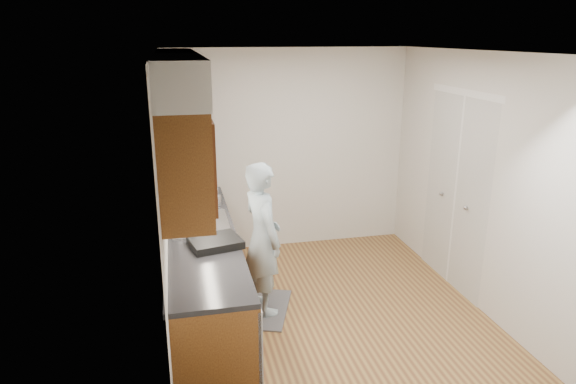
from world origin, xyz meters
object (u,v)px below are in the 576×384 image
at_px(steel_can, 218,200).
at_px(dish_rack, 215,242).
at_px(soap_bottle_b, 213,192).
at_px(person, 262,229).
at_px(soap_bottle_a, 184,200).

height_order(steel_can, dish_rack, steel_can).
height_order(soap_bottle_b, dish_rack, soap_bottle_b).
bearing_deg(steel_can, soap_bottle_b, 113.22).
height_order(person, steel_can, person).
bearing_deg(person, dish_rack, 120.62).
xyz_separation_m(person, dish_rack, (-0.49, -0.50, 0.10)).
xyz_separation_m(soap_bottle_b, dish_rack, (-0.08, -1.19, -0.08)).
bearing_deg(soap_bottle_b, person, -59.79).
bearing_deg(steel_can, person, -58.67).
xyz_separation_m(soap_bottle_a, soap_bottle_b, (0.31, 0.27, -0.03)).
xyz_separation_m(person, steel_can, (-0.36, 0.59, 0.12)).
xyz_separation_m(person, soap_bottle_a, (-0.71, 0.42, 0.21)).
height_order(soap_bottle_a, steel_can, soap_bottle_a).
height_order(soap_bottle_a, soap_bottle_b, soap_bottle_a).
xyz_separation_m(person, soap_bottle_b, (-0.40, 0.69, 0.18)).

